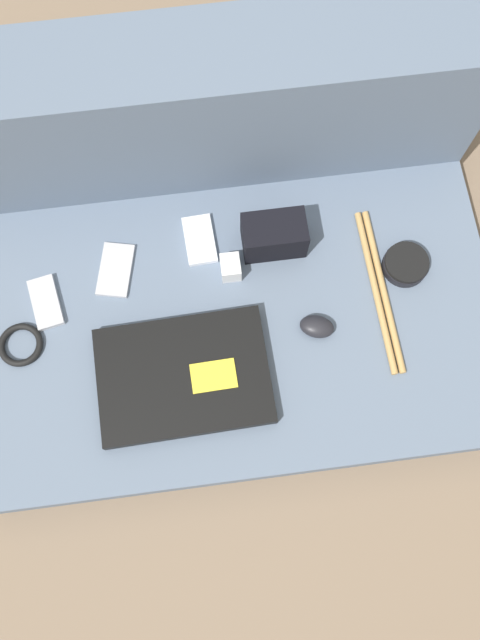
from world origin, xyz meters
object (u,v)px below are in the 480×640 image
object	(u,v)px
laptop	(184,376)
computer_mouse	(317,327)
phone_small	(116,270)
charger_brick	(231,268)
phone_black	(46,302)
phone_silver	(200,240)
camera_pouch	(274,236)
speaker_puck	(406,264)

from	to	relation	value
laptop	computer_mouse	size ratio (longest dim) A/B	4.20
phone_small	charger_brick	size ratio (longest dim) A/B	2.61
computer_mouse	charger_brick	distance (m)	0.22
laptop	phone_small	world-z (taller)	laptop
computer_mouse	charger_brick	world-z (taller)	charger_brick
phone_small	charger_brick	distance (m)	0.25
phone_black	laptop	bearing A→B (deg)	-46.29
phone_silver	charger_brick	xyz separation A→B (m)	(0.06, -0.08, 0.02)
camera_pouch	laptop	bearing A→B (deg)	-129.43
laptop	phone_silver	xyz separation A→B (m)	(0.06, 0.30, -0.01)
laptop	speaker_puck	world-z (taller)	same
phone_silver	computer_mouse	bearing A→B (deg)	-49.00
phone_black	computer_mouse	bearing A→B (deg)	-23.55
phone_silver	phone_small	world-z (taller)	phone_silver
laptop	phone_black	world-z (taller)	laptop
speaker_puck	phone_black	size ratio (longest dim) A/B	0.80
phone_black	charger_brick	distance (m)	0.40
laptop	camera_pouch	world-z (taller)	camera_pouch
computer_mouse	camera_pouch	world-z (taller)	camera_pouch
computer_mouse	speaker_puck	distance (m)	0.24
charger_brick	phone_black	bearing A→B (deg)	-176.78
speaker_puck	charger_brick	bearing A→B (deg)	174.29
computer_mouse	speaker_puck	xyz separation A→B (m)	(0.21, 0.11, -0.00)
speaker_puck	charger_brick	distance (m)	0.37
laptop	speaker_puck	distance (m)	0.52
charger_brick	phone_silver	bearing A→B (deg)	126.35
laptop	camera_pouch	size ratio (longest dim) A/B	2.63
phone_black	phone_small	xyz separation A→B (m)	(0.15, 0.06, -0.00)
camera_pouch	computer_mouse	bearing A→B (deg)	-72.91
speaker_puck	phone_black	world-z (taller)	speaker_puck
computer_mouse	charger_brick	xyz separation A→B (m)	(-0.16, 0.15, 0.01)
laptop	phone_black	distance (m)	0.33
laptop	charger_brick	size ratio (longest dim) A/B	6.94
charger_brick	laptop	bearing A→B (deg)	-119.36
computer_mouse	laptop	bearing A→B (deg)	-146.90
phone_silver	camera_pouch	world-z (taller)	camera_pouch
laptop	phone_black	size ratio (longest dim) A/B	2.88
phone_small	camera_pouch	xyz separation A→B (m)	(0.34, 0.02, 0.04)
laptop	computer_mouse	distance (m)	0.29
speaker_puck	phone_small	bearing A→B (deg)	173.48
speaker_puck	charger_brick	xyz separation A→B (m)	(-0.37, 0.04, 0.01)
phone_black	camera_pouch	world-z (taller)	camera_pouch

